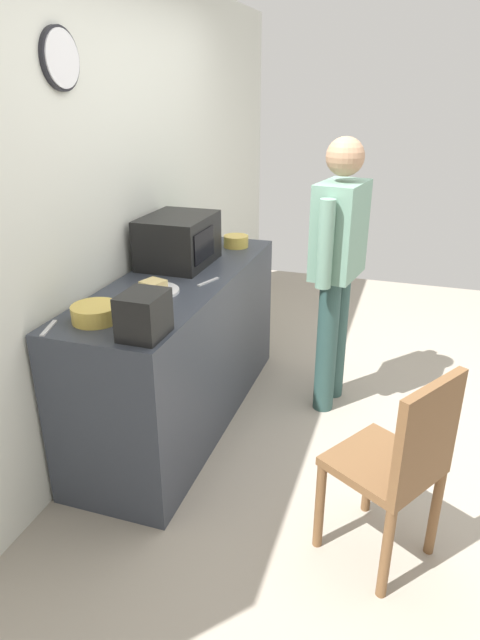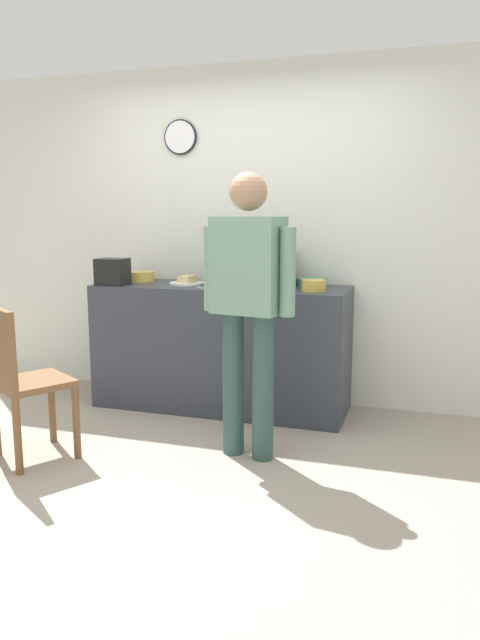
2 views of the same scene
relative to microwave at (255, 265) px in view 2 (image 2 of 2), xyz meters
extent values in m
plane|color=#9E9384|center=(-0.11, -1.32, -1.09)|extent=(6.00, 6.00, 0.00)
cube|color=silver|center=(-0.11, 0.28, 0.21)|extent=(5.40, 0.10, 2.60)
cylinder|color=white|center=(-0.68, 0.22, 0.98)|extent=(0.25, 0.03, 0.25)
cylinder|color=black|center=(-0.68, 0.22, 0.98)|extent=(0.27, 0.02, 0.27)
cube|color=#333842|center=(-0.24, -0.10, -0.62)|extent=(1.90, 0.62, 0.94)
cube|color=black|center=(0.00, 0.00, 0.00)|extent=(0.50, 0.38, 0.30)
cube|color=black|center=(-0.06, -0.19, 0.00)|extent=(0.30, 0.01, 0.18)
cylinder|color=white|center=(-0.52, -0.08, -0.14)|extent=(0.27, 0.27, 0.01)
cube|color=#DCC077|center=(-0.52, -0.08, -0.11)|extent=(0.14, 0.14, 0.05)
cylinder|color=#4C8E60|center=(0.42, 0.07, -0.12)|extent=(0.23, 0.23, 0.06)
cylinder|color=gold|center=(-0.95, 0.00, -0.11)|extent=(0.22, 0.22, 0.08)
cylinder|color=gold|center=(0.48, -0.21, -0.11)|extent=(0.17, 0.17, 0.08)
cube|color=black|center=(-1.03, -0.29, -0.05)|extent=(0.22, 0.18, 0.20)
cube|color=silver|center=(-1.10, 0.16, -0.15)|extent=(0.17, 0.07, 0.01)
cube|color=silver|center=(-0.27, -0.30, -0.15)|extent=(0.17, 0.07, 0.01)
cylinder|color=#2D4B48|center=(0.33, -0.96, -0.65)|extent=(0.13, 0.13, 0.89)
cylinder|color=#2D4B48|center=(0.13, -0.93, -0.65)|extent=(0.13, 0.13, 0.89)
cube|color=gray|center=(0.23, -0.94, 0.08)|extent=(0.43, 0.30, 0.56)
cylinder|color=gray|center=(0.48, -0.99, 0.05)|extent=(0.09, 0.09, 0.51)
cylinder|color=gray|center=(-0.01, -0.90, 0.05)|extent=(0.09, 0.09, 0.51)
sphere|color=#A37A5B|center=(0.23, -0.94, 0.50)|extent=(0.22, 0.22, 0.22)
cylinder|color=brown|center=(-0.74, -1.30, -0.86)|extent=(0.04, 0.04, 0.45)
cylinder|color=brown|center=(-1.05, -1.11, -0.86)|extent=(0.04, 0.04, 0.45)
cylinder|color=brown|center=(-0.93, -1.60, -0.86)|extent=(0.04, 0.04, 0.45)
cube|color=brown|center=(-0.99, -1.36, -0.62)|extent=(0.55, 0.55, 0.04)
cube|color=brown|center=(-1.08, -1.51, -0.37)|extent=(0.36, 0.24, 0.45)
camera|label=1|loc=(-2.97, -1.37, 0.85)|focal=30.53mm
camera|label=2|loc=(1.23, -4.26, 0.37)|focal=33.39mm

